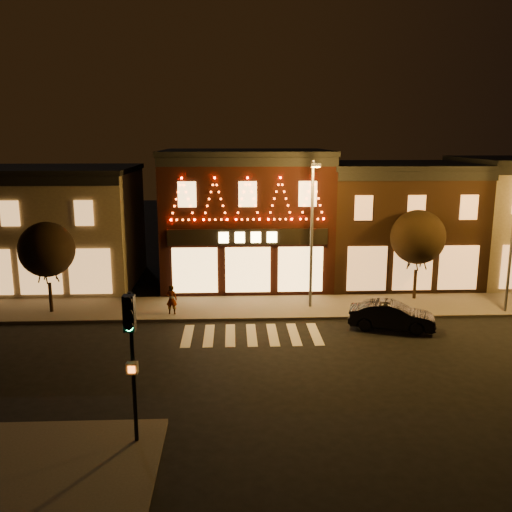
{
  "coord_description": "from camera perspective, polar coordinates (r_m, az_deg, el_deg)",
  "views": [
    {
      "loc": [
        -0.85,
        -20.48,
        9.14
      ],
      "look_at": [
        0.21,
        4.0,
        3.8
      ],
      "focal_mm": 38.71,
      "sensor_mm": 36.0,
      "label": 1
    }
  ],
  "objects": [
    {
      "name": "building_pulp",
      "position": [
        34.83,
        -1.05,
        4.09
      ],
      "size": [
        10.2,
        8.34,
        8.3
      ],
      "color": "black",
      "rests_on": "ground"
    },
    {
      "name": "dark_sedan",
      "position": [
        27.5,
        13.84,
        -6.01
      ],
      "size": [
        4.29,
        2.51,
        1.34
      ],
      "primitive_type": "imported",
      "rotation": [
        0.0,
        0.0,
        1.28
      ],
      "color": "black",
      "rests_on": "ground"
    },
    {
      "name": "ground",
      "position": [
        22.45,
        -0.09,
        -11.73
      ],
      "size": [
        120.0,
        120.0,
        0.0
      ],
      "primitive_type": "plane",
      "color": "black",
      "rests_on": "ground"
    },
    {
      "name": "sidewalk_near",
      "position": [
        16.81,
        -23.37,
        -21.44
      ],
      "size": [
        7.0,
        7.0,
        0.15
      ],
      "primitive_type": "cube",
      "color": "#47423D",
      "rests_on": "ground"
    },
    {
      "name": "tree_left",
      "position": [
        30.12,
        -20.81,
        0.63
      ],
      "size": [
        2.83,
        2.83,
        4.74
      ],
      "rotation": [
        0.0,
        0.0,
        0.1
      ],
      "color": "black",
      "rests_on": "sidewalk_far"
    },
    {
      "name": "tree_right",
      "position": [
        31.8,
        16.38,
        1.89
      ],
      "size": [
        3.01,
        3.01,
        5.03
      ],
      "rotation": [
        0.0,
        0.0,
        -0.22
      ],
      "color": "black",
      "rests_on": "sidewalk_far"
    },
    {
      "name": "building_left",
      "position": [
        36.96,
        -21.66,
        2.91
      ],
      "size": [
        12.2,
        8.28,
        7.3
      ],
      "color": "#766754",
      "rests_on": "ground"
    },
    {
      "name": "streetlamp_mid",
      "position": [
        28.75,
        5.83,
        3.39
      ],
      "size": [
        0.5,
        1.78,
        7.78
      ],
      "rotation": [
        0.0,
        0.0,
        0.06
      ],
      "color": "#59595E",
      "rests_on": "sidewalk_far"
    },
    {
      "name": "building_right_a",
      "position": [
        36.39,
        14.11,
        3.44
      ],
      "size": [
        9.2,
        8.28,
        7.5
      ],
      "color": "black",
      "rests_on": "ground"
    },
    {
      "name": "pedestrian",
      "position": [
        28.74,
        -8.72,
        -4.47
      ],
      "size": [
        0.59,
        0.43,
        1.53
      ],
      "primitive_type": "imported",
      "rotation": [
        0.0,
        0.0,
        3.03
      ],
      "color": "gray",
      "rests_on": "sidewalk_far"
    },
    {
      "name": "traffic_signal_near",
      "position": [
        16.4,
        -12.8,
        -8.41
      ],
      "size": [
        0.34,
        0.48,
        4.65
      ],
      "rotation": [
        0.0,
        0.0,
        -0.04
      ],
      "color": "black",
      "rests_on": "sidewalk_near"
    },
    {
      "name": "sidewalk_far",
      "position": [
        30.03,
        3.1,
        -5.29
      ],
      "size": [
        44.0,
        4.0,
        0.15
      ],
      "primitive_type": "cube",
      "color": "#47423D",
      "rests_on": "ground"
    }
  ]
}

